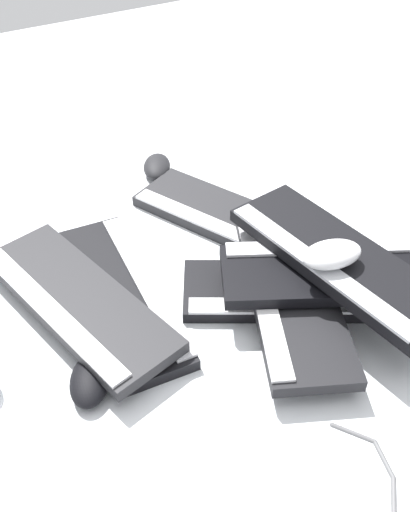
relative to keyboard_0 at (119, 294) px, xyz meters
name	(u,v)px	position (x,y,z in m)	size (l,w,h in m)	color
ground_plane	(247,281)	(-0.24, 0.08, -0.01)	(3.20, 3.20, 0.00)	silver
keyboard_0	(119,294)	(0.00, 0.00, 0.00)	(0.19, 0.45, 0.03)	black
keyboard_1	(298,291)	(-0.30, 0.16, 0.00)	(0.46, 0.35, 0.03)	black
keyboard_2	(229,219)	(-0.31, -0.10, 0.00)	(0.32, 0.46, 0.03)	#232326
keyboard_3	(290,291)	(-0.27, 0.18, 0.03)	(0.32, 0.46, 0.03)	black
keyboard_4	(341,271)	(-0.36, 0.21, 0.06)	(0.46, 0.34, 0.03)	black
keyboard_5	(337,259)	(-0.35, 0.20, 0.09)	(0.21, 0.46, 0.03)	black
keyboard_6	(77,301)	(0.08, 0.01, 0.03)	(0.25, 0.46, 0.03)	#232326
mouse_0	(90,380)	(0.12, 0.17, 0.01)	(0.11, 0.07, 0.04)	black
mouse_2	(332,254)	(-0.32, 0.22, 0.13)	(0.11, 0.07, 0.04)	silver
mouse_3	(157,167)	(-0.26, -0.36, 0.01)	(0.11, 0.07, 0.04)	black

